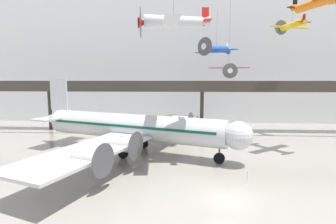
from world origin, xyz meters
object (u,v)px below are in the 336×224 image
at_px(suspended_plane_red_highwing, 229,70).
at_px(airliner_silver_main, 131,127).
at_px(suspended_plane_orange_highwing, 316,3).
at_px(stanchion_barrier, 247,179).
at_px(suspended_plane_blue_trainer, 216,49).
at_px(suspended_plane_silver_racer, 174,22).
at_px(suspended_plane_yellow_lowwing, 292,25).

bearing_deg(suspended_plane_red_highwing, airliner_silver_main, -55.68).
bearing_deg(airliner_silver_main, suspended_plane_orange_highwing, 22.28).
relative_size(airliner_silver_main, stanchion_barrier, 33.15).
height_order(suspended_plane_blue_trainer, stanchion_barrier, suspended_plane_blue_trainer).
relative_size(airliner_silver_main, suspended_plane_red_highwing, 2.75).
bearing_deg(suspended_plane_orange_highwing, suspended_plane_silver_racer, -106.48).
height_order(suspended_plane_blue_trainer, suspended_plane_red_highwing, suspended_plane_blue_trainer).
height_order(airliner_silver_main, suspended_plane_yellow_lowwing, suspended_plane_yellow_lowwing).
bearing_deg(airliner_silver_main, suspended_plane_blue_trainer, 73.58).
bearing_deg(stanchion_barrier, suspended_plane_red_highwing, 87.20).
relative_size(suspended_plane_silver_racer, suspended_plane_red_highwing, 0.73).
bearing_deg(suspended_plane_silver_racer, airliner_silver_main, -49.80).
relative_size(suspended_plane_yellow_lowwing, stanchion_barrier, 6.68).
distance_m(airliner_silver_main, stanchion_barrier, 16.57).
bearing_deg(airliner_silver_main, suspended_plane_red_highwing, 49.82).
bearing_deg(airliner_silver_main, stanchion_barrier, -15.67).
bearing_deg(suspended_plane_yellow_lowwing, airliner_silver_main, 97.83).
bearing_deg(suspended_plane_red_highwing, suspended_plane_silver_racer, -26.41).
height_order(suspended_plane_red_highwing, stanchion_barrier, suspended_plane_red_highwing).
xyz_separation_m(suspended_plane_silver_racer, suspended_plane_red_highwing, (8.18, 13.64, -4.55)).
xyz_separation_m(suspended_plane_blue_trainer, suspended_plane_red_highwing, (0.80, -9.90, -4.29)).
xyz_separation_m(airliner_silver_main, stanchion_barrier, (13.21, -9.49, -3.16)).
bearing_deg(stanchion_barrier, airliner_silver_main, 144.30).
xyz_separation_m(airliner_silver_main, suspended_plane_silver_racer, (5.89, -5.59, 12.38)).
xyz_separation_m(airliner_silver_main, suspended_plane_orange_highwing, (23.45, 0.92, 15.87)).
xyz_separation_m(airliner_silver_main, suspended_plane_blue_trainer, (13.26, 17.95, 12.12)).
distance_m(suspended_plane_orange_highwing, suspended_plane_yellow_lowwing, 11.91).
bearing_deg(suspended_plane_red_highwing, suspended_plane_yellow_lowwing, 117.19).
bearing_deg(suspended_plane_red_highwing, suspended_plane_orange_highwing, 57.32).
bearing_deg(suspended_plane_silver_racer, suspended_plane_red_highwing, -127.24).
relative_size(suspended_plane_orange_highwing, suspended_plane_silver_racer, 0.74).
bearing_deg(suspended_plane_blue_trainer, suspended_plane_yellow_lowwing, 110.66).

